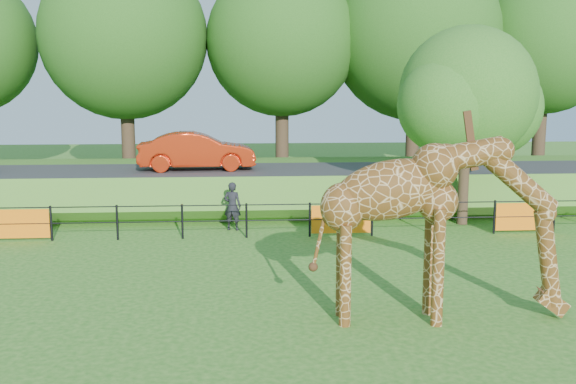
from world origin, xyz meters
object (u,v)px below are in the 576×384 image
Objects in this scene: giraffe at (443,229)px; car_red at (197,151)px; tree_east at (470,100)px; visitor at (232,206)px.

giraffe is 14.90m from car_red.
car_red is (-5.78, 13.73, 0.32)m from giraffe.
tree_east is at bearing -118.94° from car_red.
car_red is 5.36m from visitor.
giraffe reaches higher than visitor.
tree_east is (3.75, 9.23, 2.42)m from giraffe.
visitor is at bearing -176.72° from tree_east.
giraffe is at bearing -112.11° from tree_east.
tree_east is at bearing -161.33° from visitor.
giraffe is 10.25m from tree_east.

